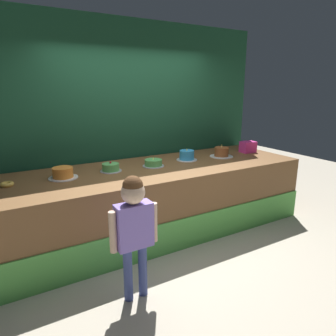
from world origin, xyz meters
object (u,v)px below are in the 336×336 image
cake_far_left (63,173)px  pink_box (248,147)px  donut (7,184)px  cake_right (187,156)px  cake_far_right (221,152)px  cake_left (111,168)px  cake_center (153,163)px  child_figure (134,222)px

cake_far_left → pink_box: bearing=-0.0°
donut → cake_right: (2.35, 0.05, 0.05)m
cake_far_right → cake_right: bearing=172.5°
cake_far_left → cake_left: bearing=0.8°
pink_box → cake_left: bearing=179.8°
pink_box → cake_far_right: (-0.59, -0.04, -0.02)m
pink_box → cake_center: bearing=-178.9°
cake_right → cake_far_left: bearing=-178.8°
pink_box → cake_left: size_ratio=0.87×
donut → cake_center: 1.77m
child_figure → cake_far_right: child_figure is taller
cake_far_left → cake_far_right: 2.35m
child_figure → pink_box: size_ratio=5.10×
child_figure → pink_box: (2.60, 1.27, 0.21)m
pink_box → cake_far_right: bearing=-176.3°
pink_box → cake_far_left: 2.94m
cake_far_left → cake_right: cake_right is taller
cake_far_right → child_figure: bearing=-148.6°
pink_box → cake_far_left: bearing=180.0°
cake_far_left → cake_far_right: size_ratio=0.94×
cake_left → cake_center: cake_center is taller
pink_box → cake_center: size_ratio=0.81×
pink_box → cake_right: bearing=178.1°
donut → cake_right: cake_right is taller
child_figure → cake_right: size_ratio=3.98×
pink_box → donut: size_ratio=1.70×
pink_box → donut: pink_box is taller
child_figure → cake_right: bearing=42.5°
cake_left → cake_right: 1.18m
cake_far_left → cake_left: 0.59m
cake_right → cake_far_right: cake_far_right is taller
cake_center → cake_right: cake_right is taller
pink_box → cake_left: 2.35m
pink_box → cake_far_left: pink_box is taller
child_figure → donut: (-0.93, 1.26, 0.15)m
child_figure → cake_left: child_figure is taller
cake_center → cake_left: bearing=175.9°
pink_box → cake_center: (-1.76, -0.03, -0.04)m
cake_left → cake_far_right: size_ratio=0.76×
cake_center → cake_far_right: size_ratio=0.82×
cake_far_right → donut: bearing=179.4°
cake_center → child_figure: bearing=-124.1°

